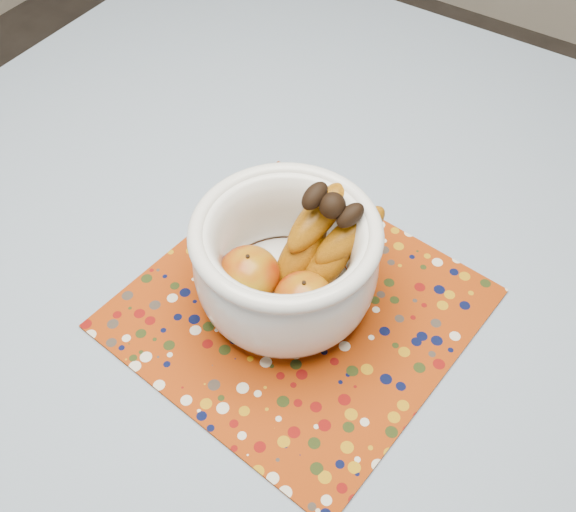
{
  "coord_description": "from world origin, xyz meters",
  "views": [
    {
      "loc": [
        0.36,
        -0.53,
        1.49
      ],
      "look_at": [
        0.07,
        -0.09,
        0.85
      ],
      "focal_mm": 42.0,
      "sensor_mm": 36.0,
      "label": 1
    }
  ],
  "objects": [
    {
      "name": "placemat",
      "position": [
        0.09,
        -0.1,
        0.76
      ],
      "size": [
        0.44,
        0.44,
        0.0
      ],
      "primitive_type": "cube",
      "rotation": [
        0.0,
        0.0,
        -0.1
      ],
      "color": "#8E2E07",
      "rests_on": "tablecloth"
    },
    {
      "name": "tablecloth",
      "position": [
        0.0,
        0.0,
        0.76
      ],
      "size": [
        1.32,
        1.32,
        0.01
      ],
      "primitive_type": "cube",
      "color": "#6279A3",
      "rests_on": "table"
    },
    {
      "name": "fruit_bowl",
      "position": [
        0.07,
        -0.08,
        0.84
      ],
      "size": [
        0.24,
        0.24,
        0.18
      ],
      "color": "white",
      "rests_on": "placemat"
    },
    {
      "name": "table",
      "position": [
        0.0,
        0.0,
        0.67
      ],
      "size": [
        1.2,
        1.2,
        0.75
      ],
      "color": "brown",
      "rests_on": "ground"
    }
  ]
}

